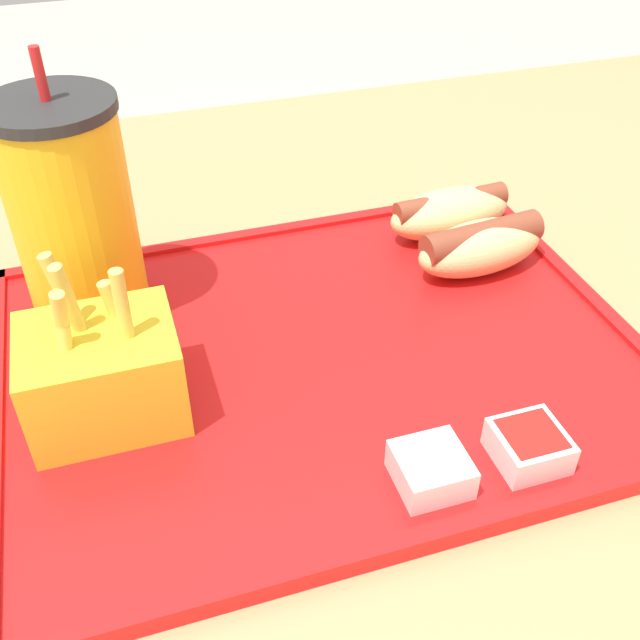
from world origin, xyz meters
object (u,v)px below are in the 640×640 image
fries_carton (102,372)px  sauce_cup_ketchup (529,445)px  soda_cup (73,215)px  sauce_cup_mayo (431,468)px  hot_dog_far (450,212)px  hot_dog_near (481,245)px

fries_carton → sauce_cup_ketchup: size_ratio=2.79×
soda_cup → sauce_cup_mayo: size_ratio=4.88×
fries_carton → hot_dog_far: bearing=23.6°
soda_cup → sauce_cup_mayo: 0.31m
soda_cup → hot_dog_far: bearing=3.5°
hot_dog_far → fries_carton: 0.34m
soda_cup → sauce_cup_ketchup: (0.25, -0.24, -0.08)m
hot_dog_near → sauce_cup_mayo: size_ratio=2.81×
hot_dog_far → hot_dog_near: 0.06m
hot_dog_far → sauce_cup_ketchup: bearing=-104.6°
soda_cup → sauce_cup_mayo: soda_cup is taller
soda_cup → sauce_cup_ketchup: soda_cup is taller
soda_cup → fries_carton: soda_cup is taller
hot_dog_near → sauce_cup_mayo: bearing=-124.0°
sauce_cup_mayo → sauce_cup_ketchup: bearing=-1.3°
sauce_cup_ketchup → hot_dog_far: bearing=75.4°
hot_dog_near → sauce_cup_mayo: hot_dog_near is taller
hot_dog_far → hot_dog_near: bearing=-90.0°
sauce_cup_ketchup → soda_cup: bearing=136.0°
sauce_cup_mayo → soda_cup: bearing=127.4°
fries_carton → sauce_cup_mayo: 0.22m
fries_carton → sauce_cup_mayo: (0.18, -0.12, -0.02)m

